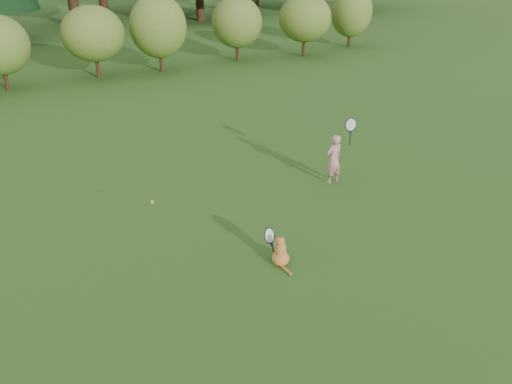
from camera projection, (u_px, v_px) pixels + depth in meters
ground at (269, 252)px, 8.24m from camera, size 100.00×100.00×0.00m
shrub_row at (82, 39)px, 17.68m from camera, size 28.00×3.00×2.80m
child at (334, 158)px, 10.33m from camera, size 0.60×0.36×1.58m
cat at (280, 250)px, 7.84m from camera, size 0.48×0.72×0.65m
tennis_ball at (152, 202)px, 8.22m from camera, size 0.06×0.06×0.06m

